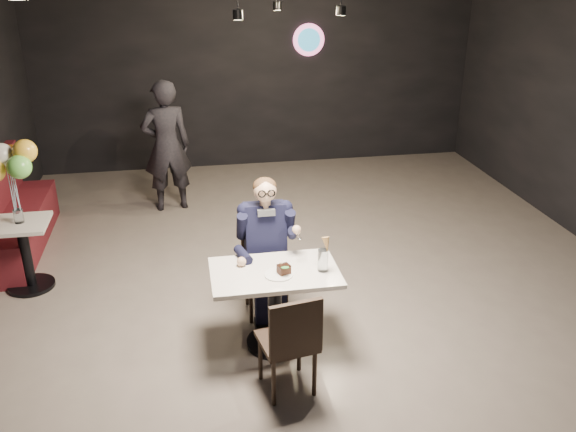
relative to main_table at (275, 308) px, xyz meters
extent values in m
plane|color=slate|center=(0.57, 0.66, -0.38)|extent=(9.00, 9.00, 0.00)
cube|color=white|center=(0.00, 0.00, 0.00)|extent=(1.10, 0.70, 0.75)
cube|color=black|center=(0.00, 0.55, 0.09)|extent=(0.42, 0.46, 0.92)
cube|color=black|center=(0.00, -0.60, 0.09)|extent=(0.49, 0.53, 0.92)
cube|color=black|center=(0.00, 0.55, 0.34)|extent=(0.60, 0.80, 1.44)
cylinder|color=white|center=(0.02, -0.09, 0.38)|extent=(0.24, 0.24, 0.01)
cube|color=black|center=(0.07, -0.08, 0.42)|extent=(0.12, 0.11, 0.07)
ellipsoid|color=#2E8E34|center=(0.07, -0.13, 0.47)|extent=(0.07, 0.04, 0.01)
cylinder|color=silver|center=(0.41, -0.07, 0.47)|extent=(0.09, 0.09, 0.20)
cone|color=#B8884B|center=(0.43, -0.08, 0.62)|extent=(0.08, 0.08, 0.13)
cube|color=#4B1014|center=(-2.68, 2.46, 0.15)|extent=(0.53, 2.10, 1.05)
cube|color=white|center=(-2.38, 1.46, -0.03)|extent=(0.55, 0.55, 0.68)
cylinder|color=silver|center=(-2.38, 1.46, 0.45)|extent=(0.09, 0.09, 0.14)
cube|color=yellow|center=(-2.38, 1.46, 0.88)|extent=(0.43, 0.43, 0.70)
imported|color=black|center=(-0.92, 3.43, 0.51)|extent=(0.71, 0.52, 1.78)
camera|label=1|loc=(-0.70, -4.56, 2.88)|focal=38.00mm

